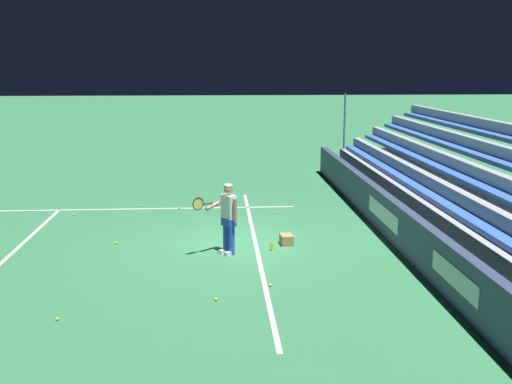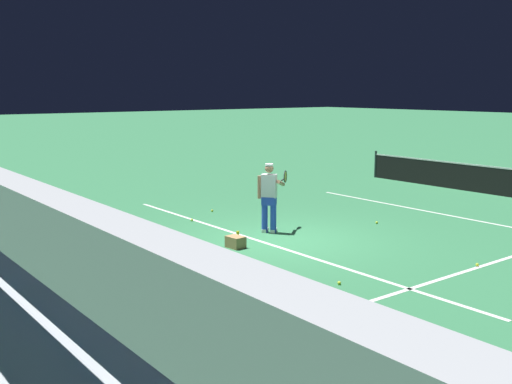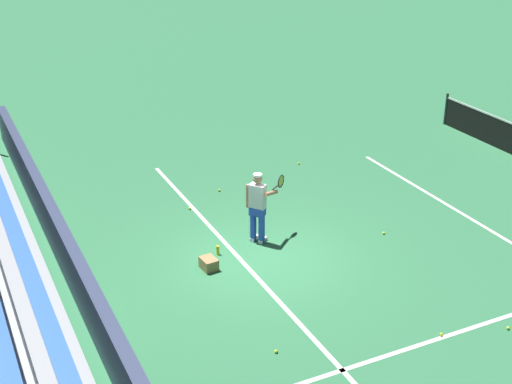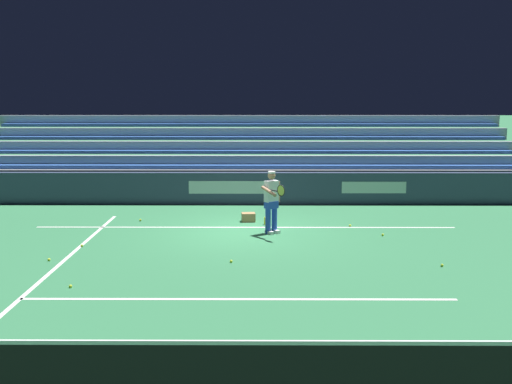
{
  "view_description": "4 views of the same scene",
  "coord_description": "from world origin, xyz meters",
  "px_view_note": "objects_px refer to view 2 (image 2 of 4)",
  "views": [
    {
      "loc": [
        -14.72,
        0.45,
        4.48
      ],
      "look_at": [
        -0.12,
        -0.5,
        1.4
      ],
      "focal_mm": 42.0,
      "sensor_mm": 36.0,
      "label": 1
    },
    {
      "loc": [
        10.47,
        -8.86,
        3.48
      ],
      "look_at": [
        -0.67,
        -0.25,
        1.07
      ],
      "focal_mm": 42.0,
      "sensor_mm": 36.0,
      "label": 2
    },
    {
      "loc": [
        12.42,
        -6.17,
        7.95
      ],
      "look_at": [
        -1.12,
        0.35,
        1.08
      ],
      "focal_mm": 50.0,
      "sensor_mm": 36.0,
      "label": 3
    },
    {
      "loc": [
        -0.39,
        16.24,
        3.87
      ],
      "look_at": [
        -0.32,
        1.53,
        1.37
      ],
      "focal_mm": 42.0,
      "sensor_mm": 36.0,
      "label": 4
    }
  ],
  "objects_px": {
    "tennis_player": "(270,197)",
    "tennis_net": "(503,181)",
    "tennis_ball_stray_back": "(212,211)",
    "tennis_ball_by_box": "(377,223)",
    "tennis_ball_near_player": "(272,197)",
    "tennis_ball_on_baseline": "(339,283)",
    "tennis_ball_far_right": "(477,265)",
    "water_bottle": "(238,236)",
    "tennis_ball_far_left": "(192,220)",
    "ball_box_cardboard": "(236,242)"
  },
  "relations": [
    {
      "from": "tennis_ball_far_left",
      "to": "tennis_ball_near_player",
      "type": "height_order",
      "value": "same"
    },
    {
      "from": "tennis_ball_far_right",
      "to": "tennis_ball_far_left",
      "type": "bearing_deg",
      "value": -161.94
    },
    {
      "from": "tennis_player",
      "to": "tennis_ball_on_baseline",
      "type": "xyz_separation_m",
      "value": [
        3.91,
        -1.54,
        -0.86
      ]
    },
    {
      "from": "tennis_net",
      "to": "tennis_ball_on_baseline",
      "type": "bearing_deg",
      "value": -73.75
    },
    {
      "from": "tennis_ball_stray_back",
      "to": "tennis_ball_on_baseline",
      "type": "bearing_deg",
      "value": -14.84
    },
    {
      "from": "water_bottle",
      "to": "tennis_net",
      "type": "xyz_separation_m",
      "value": [
        0.57,
        10.44,
        0.38
      ]
    },
    {
      "from": "tennis_player",
      "to": "tennis_ball_on_baseline",
      "type": "relative_size",
      "value": 25.98
    },
    {
      "from": "tennis_player",
      "to": "ball_box_cardboard",
      "type": "bearing_deg",
      "value": -66.33
    },
    {
      "from": "tennis_ball_far_left",
      "to": "water_bottle",
      "type": "distance_m",
      "value": 2.46
    },
    {
      "from": "tennis_player",
      "to": "tennis_ball_far_right",
      "type": "distance_m",
      "value": 5.09
    },
    {
      "from": "tennis_ball_far_left",
      "to": "tennis_ball_far_right",
      "type": "xyz_separation_m",
      "value": [
        7.08,
        2.31,
        0.0
      ]
    },
    {
      "from": "tennis_ball_on_baseline",
      "to": "water_bottle",
      "type": "height_order",
      "value": "water_bottle"
    },
    {
      "from": "tennis_player",
      "to": "tennis_ball_far_right",
      "type": "height_order",
      "value": "tennis_player"
    },
    {
      "from": "tennis_player",
      "to": "tennis_net",
      "type": "relative_size",
      "value": 0.15
    },
    {
      "from": "tennis_net",
      "to": "tennis_player",
      "type": "bearing_deg",
      "value": -94.51
    },
    {
      "from": "ball_box_cardboard",
      "to": "tennis_ball_far_left",
      "type": "relative_size",
      "value": 6.06
    },
    {
      "from": "ball_box_cardboard",
      "to": "tennis_ball_by_box",
      "type": "bearing_deg",
      "value": 85.8
    },
    {
      "from": "water_bottle",
      "to": "tennis_ball_on_baseline",
      "type": "bearing_deg",
      "value": -6.91
    },
    {
      "from": "ball_box_cardboard",
      "to": "water_bottle",
      "type": "relative_size",
      "value": 1.82
    },
    {
      "from": "ball_box_cardboard",
      "to": "tennis_ball_near_player",
      "type": "distance_m",
      "value": 6.4
    },
    {
      "from": "tennis_ball_by_box",
      "to": "tennis_ball_far_right",
      "type": "distance_m",
      "value": 4.05
    },
    {
      "from": "tennis_player",
      "to": "tennis_ball_stray_back",
      "type": "distance_m",
      "value": 3.13
    },
    {
      "from": "tennis_ball_on_baseline",
      "to": "tennis_ball_far_right",
      "type": "distance_m",
      "value": 3.13
    },
    {
      "from": "ball_box_cardboard",
      "to": "tennis_ball_far_left",
      "type": "height_order",
      "value": "ball_box_cardboard"
    },
    {
      "from": "tennis_ball_stray_back",
      "to": "tennis_net",
      "type": "height_order",
      "value": "tennis_net"
    },
    {
      "from": "tennis_ball_far_left",
      "to": "water_bottle",
      "type": "relative_size",
      "value": 0.3
    },
    {
      "from": "tennis_ball_stray_back",
      "to": "tennis_net",
      "type": "distance_m",
      "value": 9.81
    },
    {
      "from": "tennis_ball_by_box",
      "to": "water_bottle",
      "type": "bearing_deg",
      "value": -101.76
    },
    {
      "from": "tennis_ball_by_box",
      "to": "tennis_ball_on_baseline",
      "type": "relative_size",
      "value": 1.0
    },
    {
      "from": "tennis_ball_near_player",
      "to": "tennis_ball_on_baseline",
      "type": "bearing_deg",
      "value": -31.44
    },
    {
      "from": "tennis_ball_on_baseline",
      "to": "tennis_ball_near_player",
      "type": "xyz_separation_m",
      "value": [
        -7.65,
        4.68,
        0.0
      ]
    },
    {
      "from": "tennis_ball_near_player",
      "to": "water_bottle",
      "type": "height_order",
      "value": "water_bottle"
    },
    {
      "from": "tennis_player",
      "to": "water_bottle",
      "type": "height_order",
      "value": "tennis_player"
    },
    {
      "from": "water_bottle",
      "to": "tennis_ball_by_box",
      "type": "bearing_deg",
      "value": 78.24
    },
    {
      "from": "ball_box_cardboard",
      "to": "tennis_ball_near_player",
      "type": "xyz_separation_m",
      "value": [
        -4.4,
        4.65,
        -0.1
      ]
    },
    {
      "from": "tennis_ball_by_box",
      "to": "tennis_ball_far_right",
      "type": "height_order",
      "value": "same"
    },
    {
      "from": "tennis_ball_on_baseline",
      "to": "tennis_net",
      "type": "distance_m",
      "value": 11.36
    },
    {
      "from": "tennis_player",
      "to": "tennis_ball_far_left",
      "type": "xyz_separation_m",
      "value": [
        -2.28,
        -0.84,
        -0.86
      ]
    },
    {
      "from": "ball_box_cardboard",
      "to": "tennis_ball_stray_back",
      "type": "distance_m",
      "value": 4.08
    },
    {
      "from": "tennis_ball_by_box",
      "to": "tennis_ball_near_player",
      "type": "xyz_separation_m",
      "value": [
        -4.72,
        0.29,
        0.0
      ]
    },
    {
      "from": "tennis_ball_stray_back",
      "to": "tennis_ball_far_left",
      "type": "bearing_deg",
      "value": -57.78
    },
    {
      "from": "tennis_player",
      "to": "tennis_ball_stray_back",
      "type": "relative_size",
      "value": 25.98
    },
    {
      "from": "tennis_player",
      "to": "tennis_ball_far_left",
      "type": "bearing_deg",
      "value": -159.8
    },
    {
      "from": "tennis_player",
      "to": "tennis_ball_near_player",
      "type": "distance_m",
      "value": 4.95
    },
    {
      "from": "ball_box_cardboard",
      "to": "tennis_ball_stray_back",
      "type": "xyz_separation_m",
      "value": [
        -3.66,
        1.8,
        -0.1
      ]
    },
    {
      "from": "tennis_player",
      "to": "tennis_ball_by_box",
      "type": "distance_m",
      "value": 3.13
    },
    {
      "from": "water_bottle",
      "to": "ball_box_cardboard",
      "type": "bearing_deg",
      "value": -40.35
    },
    {
      "from": "tennis_ball_far_right",
      "to": "water_bottle",
      "type": "xyz_separation_m",
      "value": [
        -4.63,
        -2.55,
        0.08
      ]
    },
    {
      "from": "tennis_player",
      "to": "tennis_ball_on_baseline",
      "type": "distance_m",
      "value": 4.29
    },
    {
      "from": "tennis_ball_stray_back",
      "to": "tennis_ball_near_player",
      "type": "distance_m",
      "value": 2.94
    }
  ]
}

